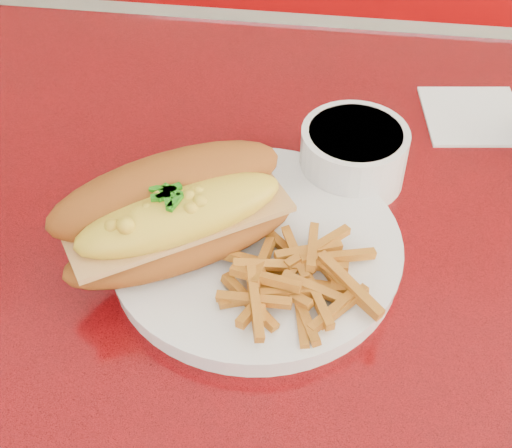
# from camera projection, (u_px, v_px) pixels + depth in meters

# --- Properties ---
(diner_table) EXTENTS (1.23, 0.83, 0.77)m
(diner_table) POSITION_uv_depth(u_px,v_px,m) (373.00, 362.00, 0.74)
(diner_table) COLOR red
(diner_table) RESTS_ON ground
(booth_bench_far) EXTENTS (1.20, 0.51, 0.90)m
(booth_bench_far) POSITION_uv_depth(u_px,v_px,m) (362.00, 131.00, 1.54)
(booth_bench_far) COLOR #A00A0C
(booth_bench_far) RESTS_ON ground
(dinner_plate) EXTENTS (0.33, 0.33, 0.02)m
(dinner_plate) POSITION_uv_depth(u_px,v_px,m) (256.00, 248.00, 0.62)
(dinner_plate) COLOR white
(dinner_plate) RESTS_ON diner_table
(mac_hoagie) EXTENTS (0.23, 0.20, 0.09)m
(mac_hoagie) POSITION_uv_depth(u_px,v_px,m) (176.00, 213.00, 0.59)
(mac_hoagie) COLOR #8F4A17
(mac_hoagie) RESTS_ON dinner_plate
(fries_pile) EXTENTS (0.12, 0.11, 0.03)m
(fries_pile) POSITION_uv_depth(u_px,v_px,m) (298.00, 278.00, 0.57)
(fries_pile) COLOR orange
(fries_pile) RESTS_ON dinner_plate
(fork) EXTENTS (0.02, 0.13, 0.00)m
(fork) POSITION_uv_depth(u_px,v_px,m) (306.00, 270.00, 0.60)
(fork) COLOR silver
(fork) RESTS_ON dinner_plate
(gravy_ramekin) EXTENTS (0.12, 0.12, 0.06)m
(gravy_ramekin) POSITION_uv_depth(u_px,v_px,m) (353.00, 154.00, 0.68)
(gravy_ramekin) COLOR white
(gravy_ramekin) RESTS_ON diner_table
(sauce_cup_left) EXTENTS (0.08, 0.08, 0.03)m
(sauce_cup_left) POSITION_uv_depth(u_px,v_px,m) (236.00, 184.00, 0.67)
(sauce_cup_left) COLOR black
(sauce_cup_left) RESTS_ON diner_table
(paper_napkin) EXTENTS (0.12, 0.12, 0.00)m
(paper_napkin) POSITION_uv_depth(u_px,v_px,m) (473.00, 116.00, 0.77)
(paper_napkin) COLOR white
(paper_napkin) RESTS_ON diner_table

